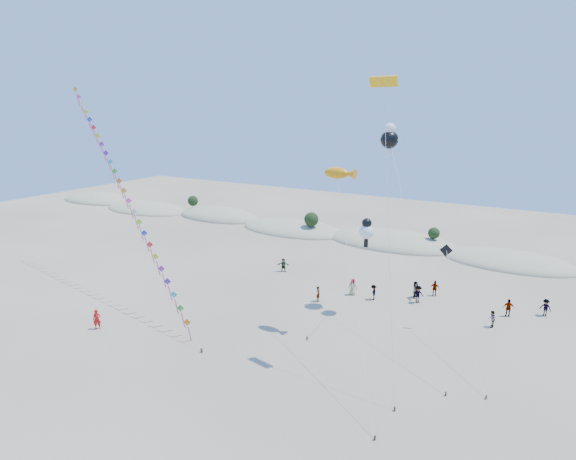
{
  "coord_description": "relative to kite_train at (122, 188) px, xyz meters",
  "views": [
    {
      "loc": [
        20.79,
        -20.11,
        19.18
      ],
      "look_at": [
        0.97,
        14.0,
        9.02
      ],
      "focal_mm": 30.0,
      "sensor_mm": 36.0,
      "label": 1
    }
  ],
  "objects": [
    {
      "name": "beachgoers",
      "position": [
        26.28,
        12.82,
        -10.39
      ],
      "size": [
        29.2,
        8.48,
        1.81
      ],
      "color": "slate",
      "rests_on": "ground"
    },
    {
      "name": "dark_kite",
      "position": [
        31.71,
        5.77,
        -5.73
      ],
      "size": [
        5.93,
        9.88,
        7.73
      ],
      "color": "#3F2D1E",
      "rests_on": "ground"
    },
    {
      "name": "fish_kite",
      "position": [
        22.42,
        3.28,
        2.55
      ],
      "size": [
        9.78,
        13.18,
        14.32
      ],
      "color": "#3F2D1E",
      "rests_on": "ground"
    },
    {
      "name": "flyer_foreground",
      "position": [
        4.27,
        -7.71,
        -10.32
      ],
      "size": [
        0.78,
        0.78,
        1.83
      ],
      "primitive_type": "imported",
      "rotation": [
        0.0,
        0.0,
        0.79
      ],
      "color": "red",
      "rests_on": "ground"
    },
    {
      "name": "ground",
      "position": [
        17.8,
        -12.98,
        -11.24
      ],
      "size": [
        160.0,
        160.0,
        0.0
      ],
      "primitive_type": "plane",
      "color": "#817159",
      "rests_on": "ground"
    },
    {
      "name": "kite_train",
      "position": [
        0.0,
        0.0,
        0.0
      ],
      "size": [
        28.69,
        12.17,
        21.95
      ],
      "color": "#3F2D1E",
      "rests_on": "ground"
    },
    {
      "name": "dune_ridge",
      "position": [
        18.86,
        32.16,
        -11.12
      ],
      "size": [
        145.3,
        11.49,
        5.57
      ],
      "color": "tan",
      "rests_on": "ground"
    },
    {
      "name": "parafoil_kite",
      "position": [
        27.11,
        -0.33,
        9.1
      ],
      "size": [
        4.96,
        6.3,
        21.21
      ],
      "color": "#3F2D1E",
      "rests_on": "ground"
    },
    {
      "name": "cartoon_kite_low",
      "position": [
        23.3,
        7.62,
        -3.11
      ],
      "size": [
        2.71,
        8.52,
        9.25
      ],
      "color": "#3F2D1E",
      "rests_on": "ground"
    },
    {
      "name": "cartoon_kite_high",
      "position": [
        24.15,
        10.33,
        5.16
      ],
      "size": [
        10.27,
        13.81,
        17.74
      ],
      "color": "#3F2D1E",
      "rests_on": "ground"
    }
  ]
}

